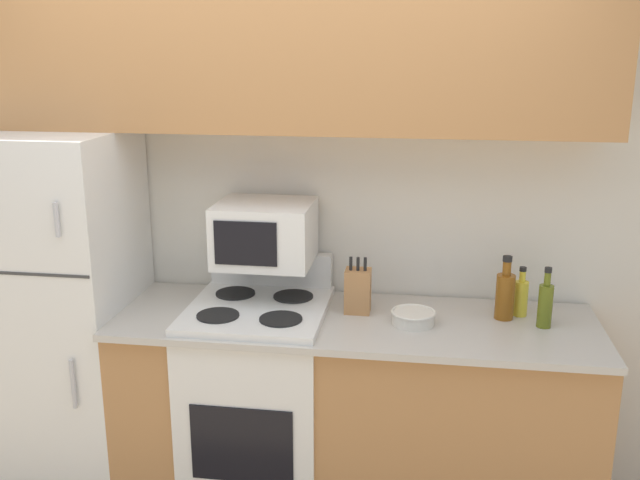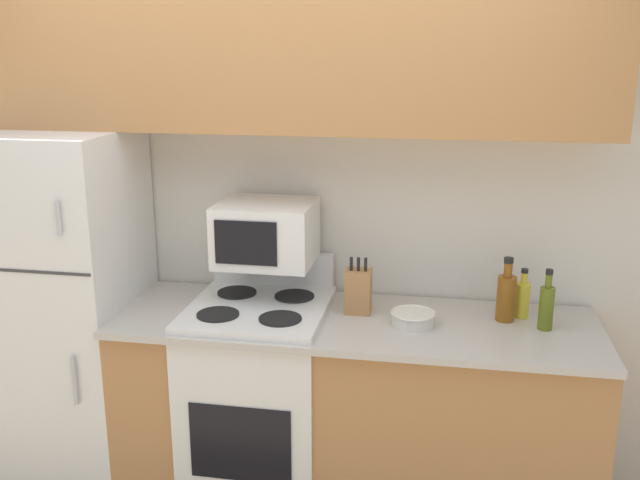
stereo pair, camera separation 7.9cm
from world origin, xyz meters
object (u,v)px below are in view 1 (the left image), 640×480
object	(u,v)px
bowl	(413,317)
bottle_whiskey	(505,294)
refrigerator	(62,315)
bottle_olive_oil	(545,304)
knife_block	(358,290)
bottle_cooking_spray	(521,296)
microwave	(265,233)
stove	(260,401)

from	to	relation	value
bowl	bottle_whiskey	size ratio (longest dim) A/B	0.68
refrigerator	bowl	world-z (taller)	refrigerator
bottle_whiskey	bottle_olive_oil	bearing A→B (deg)	-24.53
knife_block	bottle_cooking_spray	world-z (taller)	knife_block
bowl	bottle_olive_oil	xyz separation A→B (m)	(0.54, 0.05, 0.07)
refrigerator	bowl	bearing A→B (deg)	-1.41
refrigerator	microwave	size ratio (longest dim) A/B	4.02
bottle_cooking_spray	bottle_olive_oil	bearing A→B (deg)	-55.23
microwave	refrigerator	bearing A→B (deg)	-173.34
bottle_whiskey	refrigerator	bearing A→B (deg)	-177.66
bottle_cooking_spray	refrigerator	bearing A→B (deg)	-176.40
bottle_cooking_spray	microwave	bearing A→B (deg)	-179.00
stove	microwave	world-z (taller)	microwave
knife_block	bowl	distance (m)	0.28
refrigerator	bottle_olive_oil	distance (m)	2.17
stove	bottle_whiskey	distance (m)	1.20
microwave	bowl	world-z (taller)	microwave
knife_block	bottle_whiskey	size ratio (longest dim) A/B	0.91
bottle_olive_oil	bottle_cooking_spray	world-z (taller)	bottle_olive_oil
bottle_olive_oil	bottle_whiskey	size ratio (longest dim) A/B	0.93
stove	microwave	distance (m)	0.77
bowl	bottle_olive_oil	distance (m)	0.55
stove	bottle_cooking_spray	bearing A→B (deg)	7.17
bowl	bottle_olive_oil	bearing A→B (deg)	5.29
bowl	refrigerator	bearing A→B (deg)	178.59
bowl	bottle_whiskey	bearing A→B (deg)	17.59
microwave	bottle_olive_oil	size ratio (longest dim) A/B	1.63
bowl	knife_block	bearing A→B (deg)	156.75
stove	bottle_olive_oil	distance (m)	1.34
bottle_whiskey	stove	bearing A→B (deg)	-174.92
microwave	bottle_olive_oil	bearing A→B (deg)	-4.75
microwave	knife_block	bearing A→B (deg)	-6.03
microwave	knife_block	world-z (taller)	microwave
microwave	bottle_cooking_spray	size ratio (longest dim) A/B	1.92
stove	bowl	world-z (taller)	stove
refrigerator	bottle_olive_oil	xyz separation A→B (m)	(2.16, 0.01, 0.17)
microwave	bottle_olive_oil	xyz separation A→B (m)	(1.21, -0.10, -0.23)
bowl	bottle_olive_oil	world-z (taller)	bottle_olive_oil
stove	bottle_cooking_spray	size ratio (longest dim) A/B	5.05
stove	bottle_olive_oil	size ratio (longest dim) A/B	4.27
knife_block	refrigerator	bearing A→B (deg)	-177.23
stove	microwave	xyz separation A→B (m)	(0.01, 0.12, 0.76)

